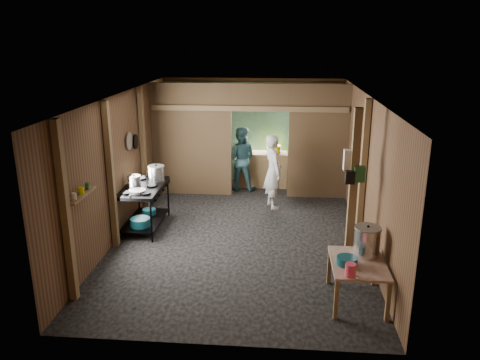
# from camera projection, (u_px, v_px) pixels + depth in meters

# --- Properties ---
(floor) EXTENTS (4.50, 7.00, 0.00)m
(floor) POSITION_uv_depth(u_px,v_px,m) (241.00, 232.00, 9.13)
(floor) COLOR black
(floor) RESTS_ON ground
(ceiling) EXTENTS (4.50, 7.00, 0.00)m
(ceiling) POSITION_uv_depth(u_px,v_px,m) (241.00, 95.00, 8.37)
(ceiling) COLOR #4B4744
(ceiling) RESTS_ON ground
(wall_back) EXTENTS (4.50, 0.00, 2.60)m
(wall_back) POSITION_uv_depth(u_px,v_px,m) (252.00, 130.00, 12.09)
(wall_back) COLOR brown
(wall_back) RESTS_ON ground
(wall_front) EXTENTS (4.50, 0.00, 2.60)m
(wall_front) POSITION_uv_depth(u_px,v_px,m) (216.00, 248.00, 5.42)
(wall_front) COLOR brown
(wall_front) RESTS_ON ground
(wall_left) EXTENTS (0.00, 7.00, 2.60)m
(wall_left) POSITION_uv_depth(u_px,v_px,m) (122.00, 164.00, 8.93)
(wall_left) COLOR brown
(wall_left) RESTS_ON ground
(wall_right) EXTENTS (0.00, 7.00, 2.60)m
(wall_right) POSITION_uv_depth(u_px,v_px,m) (365.00, 169.00, 8.57)
(wall_right) COLOR brown
(wall_right) RESTS_ON ground
(partition_left) EXTENTS (1.85, 0.10, 2.60)m
(partition_left) POSITION_uv_depth(u_px,v_px,m) (192.00, 140.00, 10.95)
(partition_left) COLOR brown
(partition_left) RESTS_ON floor
(partition_right) EXTENTS (1.35, 0.10, 2.60)m
(partition_right) POSITION_uv_depth(u_px,v_px,m) (318.00, 142.00, 10.72)
(partition_right) COLOR brown
(partition_right) RESTS_ON floor
(partition_header) EXTENTS (1.30, 0.10, 0.60)m
(partition_header) POSITION_uv_depth(u_px,v_px,m) (260.00, 97.00, 10.53)
(partition_header) COLOR brown
(partition_header) RESTS_ON wall_back
(turquoise_panel) EXTENTS (4.40, 0.06, 2.50)m
(turquoise_panel) POSITION_uv_depth(u_px,v_px,m) (252.00, 132.00, 12.04)
(turquoise_panel) COLOR #74A99F
(turquoise_panel) RESTS_ON wall_back
(back_counter) EXTENTS (1.20, 0.50, 0.85)m
(back_counter) POSITION_uv_depth(u_px,v_px,m) (263.00, 169.00, 11.79)
(back_counter) COLOR olive
(back_counter) RESTS_ON floor
(wall_clock) EXTENTS (0.20, 0.03, 0.20)m
(wall_clock) POSITION_uv_depth(u_px,v_px,m) (262.00, 107.00, 11.79)
(wall_clock) COLOR silver
(wall_clock) RESTS_ON wall_back
(post_left_a) EXTENTS (0.10, 0.12, 2.60)m
(post_left_a) POSITION_uv_depth(u_px,v_px,m) (65.00, 214.00, 6.45)
(post_left_a) COLOR olive
(post_left_a) RESTS_ON floor
(post_left_b) EXTENTS (0.10, 0.12, 2.60)m
(post_left_b) POSITION_uv_depth(u_px,v_px,m) (111.00, 176.00, 8.17)
(post_left_b) COLOR olive
(post_left_b) RESTS_ON floor
(post_left_c) EXTENTS (0.10, 0.12, 2.60)m
(post_left_c) POSITION_uv_depth(u_px,v_px,m) (143.00, 149.00, 10.07)
(post_left_c) COLOR olive
(post_left_c) RESTS_ON floor
(post_right) EXTENTS (0.10, 0.12, 2.60)m
(post_right) POSITION_uv_depth(u_px,v_px,m) (363.00, 172.00, 8.39)
(post_right) COLOR olive
(post_right) RESTS_ON floor
(post_free) EXTENTS (0.12, 0.12, 2.60)m
(post_free) POSITION_uv_depth(u_px,v_px,m) (353.00, 191.00, 7.37)
(post_free) COLOR olive
(post_free) RESTS_ON floor
(cross_beam) EXTENTS (4.40, 0.12, 0.12)m
(cross_beam) POSITION_uv_depth(u_px,v_px,m) (249.00, 108.00, 10.58)
(cross_beam) COLOR olive
(cross_beam) RESTS_ON wall_left
(pan_lid_big) EXTENTS (0.03, 0.34, 0.34)m
(pan_lid_big) POSITION_uv_depth(u_px,v_px,m) (129.00, 141.00, 9.21)
(pan_lid_big) COLOR gray
(pan_lid_big) RESTS_ON wall_left
(pan_lid_small) EXTENTS (0.03, 0.30, 0.30)m
(pan_lid_small) POSITION_uv_depth(u_px,v_px,m) (136.00, 142.00, 9.62)
(pan_lid_small) COLOR black
(pan_lid_small) RESTS_ON wall_left
(wall_shelf) EXTENTS (0.14, 0.80, 0.03)m
(wall_shelf) POSITION_uv_depth(u_px,v_px,m) (82.00, 195.00, 6.90)
(wall_shelf) COLOR olive
(wall_shelf) RESTS_ON wall_left
(jar_white) EXTENTS (0.07, 0.07, 0.10)m
(jar_white) POSITION_uv_depth(u_px,v_px,m) (74.00, 196.00, 6.64)
(jar_white) COLOR silver
(jar_white) RESTS_ON wall_shelf
(jar_yellow) EXTENTS (0.08, 0.08, 0.10)m
(jar_yellow) POSITION_uv_depth(u_px,v_px,m) (81.00, 191.00, 6.88)
(jar_yellow) COLOR #EEEA04
(jar_yellow) RESTS_ON wall_shelf
(jar_green) EXTENTS (0.06, 0.06, 0.10)m
(jar_green) POSITION_uv_depth(u_px,v_px,m) (87.00, 186.00, 7.09)
(jar_green) COLOR #205827
(jar_green) RESTS_ON wall_shelf
(bag_white) EXTENTS (0.22, 0.15, 0.32)m
(bag_white) POSITION_uv_depth(u_px,v_px,m) (351.00, 160.00, 7.30)
(bag_white) COLOR silver
(bag_white) RESTS_ON post_free
(bag_green) EXTENTS (0.16, 0.12, 0.24)m
(bag_green) POSITION_uv_depth(u_px,v_px,m) (359.00, 174.00, 7.21)
(bag_green) COLOR #205827
(bag_green) RESTS_ON post_free
(bag_black) EXTENTS (0.14, 0.10, 0.20)m
(bag_black) POSITION_uv_depth(u_px,v_px,m) (350.00, 177.00, 7.22)
(bag_black) COLOR black
(bag_black) RESTS_ON post_free
(gas_range) EXTENTS (0.74, 1.45, 0.85)m
(gas_range) POSITION_uv_depth(u_px,v_px,m) (144.00, 207.00, 9.20)
(gas_range) COLOR black
(gas_range) RESTS_ON floor
(prep_table) EXTENTS (0.74, 1.02, 0.61)m
(prep_table) POSITION_uv_depth(u_px,v_px,m) (357.00, 281.00, 6.68)
(prep_table) COLOR #CEA68A
(prep_table) RESTS_ON floor
(stove_pot_large) EXTENTS (0.33, 0.33, 0.33)m
(stove_pot_large) POSITION_uv_depth(u_px,v_px,m) (156.00, 174.00, 9.38)
(stove_pot_large) COLOR silver
(stove_pot_large) RESTS_ON gas_range
(stove_pot_med) EXTENTS (0.31, 0.31, 0.22)m
(stove_pot_med) POSITION_uv_depth(u_px,v_px,m) (134.00, 181.00, 9.07)
(stove_pot_med) COLOR silver
(stove_pot_med) RESTS_ON gas_range
(frying_pan) EXTENTS (0.42, 0.58, 0.07)m
(frying_pan) POSITION_uv_depth(u_px,v_px,m) (137.00, 191.00, 8.70)
(frying_pan) COLOR gray
(frying_pan) RESTS_ON gas_range
(blue_tub_front) EXTENTS (0.37, 0.37, 0.15)m
(blue_tub_front) POSITION_uv_depth(u_px,v_px,m) (140.00, 222.00, 8.95)
(blue_tub_front) COLOR #104B54
(blue_tub_front) RESTS_ON gas_range
(blue_tub_back) EXTENTS (0.27, 0.27, 0.11)m
(blue_tub_back) POSITION_uv_depth(u_px,v_px,m) (149.00, 212.00, 9.55)
(blue_tub_back) COLOR #104B54
(blue_tub_back) RESTS_ON gas_range
(stock_pot) EXTENTS (0.50, 0.50, 0.45)m
(stock_pot) POSITION_uv_depth(u_px,v_px,m) (367.00, 242.00, 6.75)
(stock_pot) COLOR silver
(stock_pot) RESTS_ON prep_table
(wash_basin) EXTENTS (0.34, 0.34, 0.11)m
(wash_basin) POSITION_uv_depth(u_px,v_px,m) (347.00, 261.00, 6.52)
(wash_basin) COLOR #104B54
(wash_basin) RESTS_ON prep_table
(pink_bucket) EXTENTS (0.16, 0.16, 0.17)m
(pink_bucket) POSITION_uv_depth(u_px,v_px,m) (351.00, 270.00, 6.19)
(pink_bucket) COLOR #F44466
(pink_bucket) RESTS_ON prep_table
(knife) EXTENTS (0.30, 0.12, 0.01)m
(knife) POSITION_uv_depth(u_px,v_px,m) (360.00, 279.00, 6.13)
(knife) COLOR silver
(knife) RESTS_ON prep_table
(yellow_tub) EXTENTS (0.34, 0.34, 0.19)m
(yellow_tub) POSITION_uv_depth(u_px,v_px,m) (274.00, 149.00, 11.62)
(yellow_tub) COLOR #EEEA04
(yellow_tub) RESTS_ON back_counter
(cook) EXTENTS (0.57, 0.69, 1.61)m
(cook) POSITION_uv_depth(u_px,v_px,m) (273.00, 172.00, 10.21)
(cook) COLOR silver
(cook) RESTS_ON floor
(worker_back) EXTENTS (0.79, 0.63, 1.55)m
(worker_back) POSITION_uv_depth(u_px,v_px,m) (241.00, 159.00, 11.40)
(worker_back) COLOR #35656B
(worker_back) RESTS_ON floor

